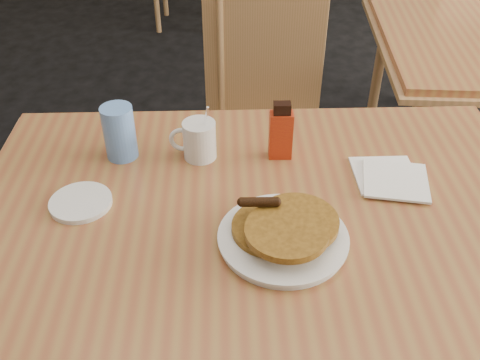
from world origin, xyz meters
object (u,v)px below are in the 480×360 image
at_px(syrup_bottle, 281,132).
at_px(blue_tumbler, 119,132).
at_px(pancake_plate, 284,233).
at_px(main_table, 261,222).
at_px(chair_main_far, 262,109).
at_px(coffee_mug, 198,139).

bearing_deg(syrup_bottle, blue_tumbler, 178.64).
bearing_deg(pancake_plate, syrup_bottle, 90.83).
xyz_separation_m(syrup_bottle, blue_tumbler, (-0.38, -0.02, -0.00)).
relative_size(main_table, pancake_plate, 5.25).
distance_m(chair_main_far, syrup_bottle, 0.63).
relative_size(chair_main_far, blue_tumbler, 6.93).
relative_size(main_table, syrup_bottle, 9.36).
distance_m(chair_main_far, coffee_mug, 0.65).
distance_m(chair_main_far, blue_tumbler, 0.72).
xyz_separation_m(main_table, blue_tumbler, (-0.34, 0.18, 0.11)).
bearing_deg(main_table, pancake_plate, -65.67).
bearing_deg(coffee_mug, blue_tumbler, 172.86).
height_order(main_table, syrup_bottle, syrup_bottle).
bearing_deg(main_table, coffee_mug, 129.54).
xyz_separation_m(main_table, syrup_bottle, (0.04, 0.20, 0.11)).
relative_size(coffee_mug, blue_tumbler, 1.11).
bearing_deg(blue_tumbler, pancake_plate, -36.22).
distance_m(chair_main_far, pancake_plate, 0.90).
distance_m(main_table, chair_main_far, 0.78).
xyz_separation_m(main_table, chair_main_far, (-0.01, 0.77, -0.16)).
xyz_separation_m(pancake_plate, coffee_mug, (-0.20, 0.29, 0.03)).
xyz_separation_m(chair_main_far, coffee_mug, (-0.15, -0.58, 0.25)).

